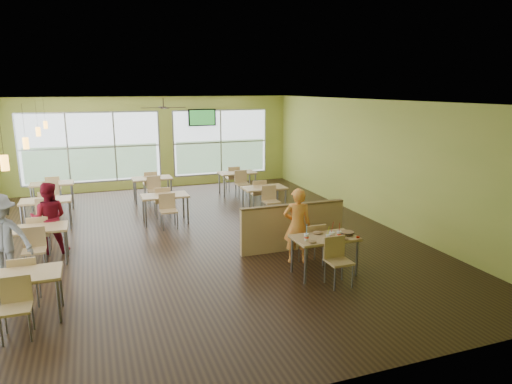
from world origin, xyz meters
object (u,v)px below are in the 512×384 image
at_px(main_table, 325,243).
at_px(food_basket, 347,233).
at_px(man_plaid, 297,226).
at_px(half_wall_divider, 293,227).

relative_size(main_table, food_basket, 5.56).
height_order(main_table, food_basket, main_table).
xyz_separation_m(man_plaid, food_basket, (0.69, -0.78, 0.01)).
height_order(man_plaid, food_basket, man_plaid).
xyz_separation_m(half_wall_divider, man_plaid, (-0.23, -0.71, 0.25)).
bearing_deg(half_wall_divider, food_basket, -73.01).
bearing_deg(main_table, half_wall_divider, 90.00).
xyz_separation_m(half_wall_divider, food_basket, (0.46, -1.49, 0.26)).
distance_m(half_wall_divider, food_basket, 1.58).
bearing_deg(man_plaid, half_wall_divider, -89.13).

